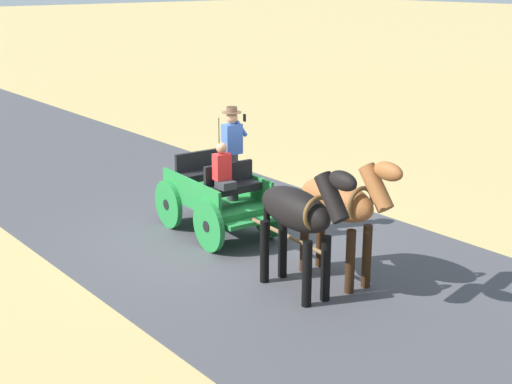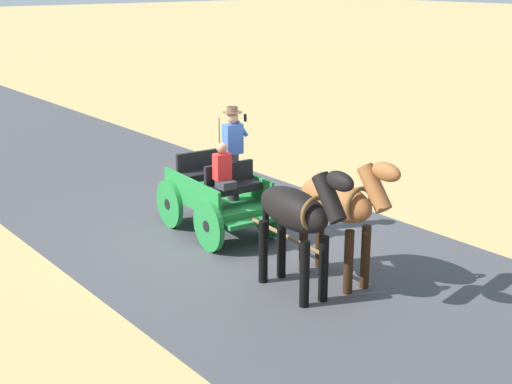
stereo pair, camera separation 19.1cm
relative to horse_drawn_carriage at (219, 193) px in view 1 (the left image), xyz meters
The scene contains 5 objects.
ground_plane 0.83m from the horse_drawn_carriage, 105.42° to the left, with size 200.00×200.00×0.00m, color tan.
road_surface 0.83m from the horse_drawn_carriage, 105.42° to the left, with size 6.48×160.00×0.01m, color #424247.
horse_drawn_carriage is the anchor object (origin of this frame).
horse_near_side 3.10m from the horse_drawn_carriage, 93.42° to the left, with size 0.61×2.13×2.21m.
horse_off_side 3.10m from the horse_drawn_carriage, 77.66° to the left, with size 0.67×2.14×2.21m.
Camera 1 is at (7.73, 10.50, 4.84)m, focal length 50.43 mm.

